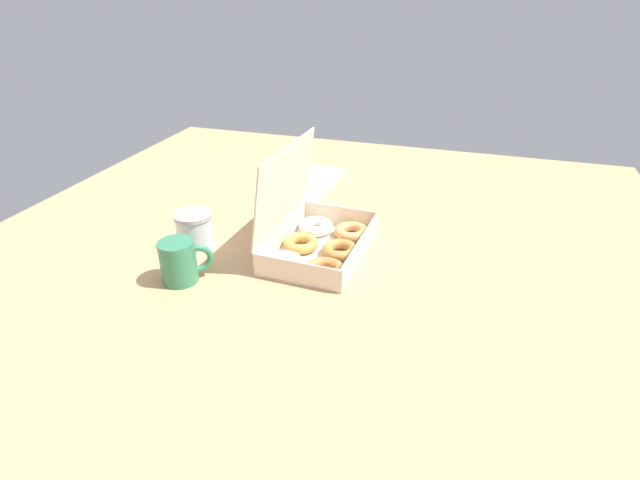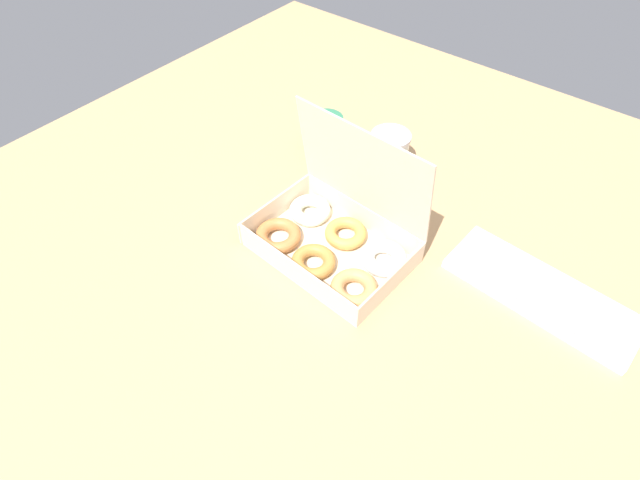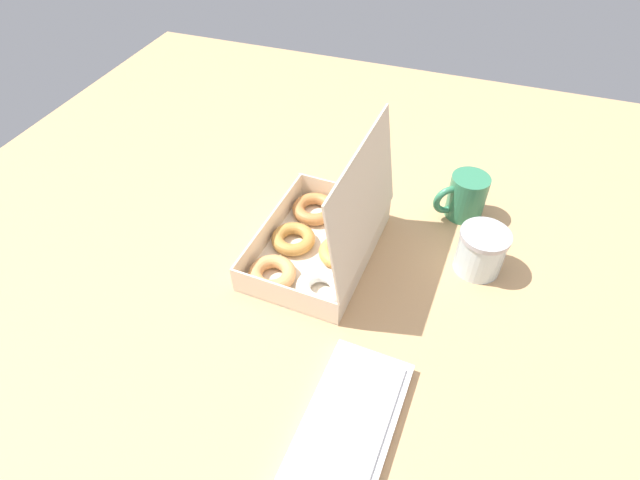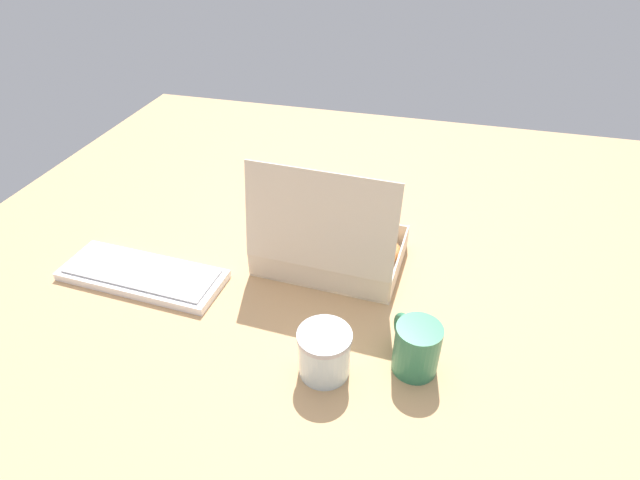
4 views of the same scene
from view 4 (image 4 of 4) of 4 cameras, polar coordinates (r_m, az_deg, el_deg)
The scene contains 5 objects.
ground_plane at distance 115.23cm, azimuth 0.05°, elevation -2.72°, with size 180.00×180.00×2.00cm, color tan.
donut_box at distance 111.53cm, azimuth 1.15°, elevation -1.27°, with size 32.67×23.45×26.92cm.
keyboard at distance 115.63cm, azimuth -19.62°, elevation -3.76°, with size 36.78×15.16×2.20cm.
coffee_mug at distance 90.23cm, azimuth 10.88°, elevation -11.84°, with size 9.12×10.85×9.89cm.
glass_jar at distance 88.28cm, azimuth 0.50°, elevation -12.75°, with size 9.47×9.47×9.21cm.
Camera 4 is at (-22.80, 87.12, 70.90)cm, focal length 28.00 mm.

